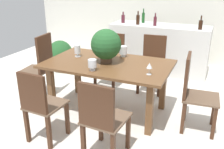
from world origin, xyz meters
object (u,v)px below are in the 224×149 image
object	(u,v)px
chair_foot_end	(193,90)
crystal_vase_left	(77,50)
chair_head_end	(41,64)
crystal_vase_right	(92,64)
chair_near_left	(40,104)
wine_glass	(149,66)
dining_table	(108,70)
wine_bottle_green	(143,17)
wine_bottle_dark	(123,19)
chair_near_right	(102,118)
potted_plant_floor	(60,55)
kitchen_counter	(159,49)
wine_bottle_tall	(138,19)
wine_bottle_amber	(201,25)
wine_bottle_clear	(155,21)
chair_far_left	(111,56)
crystal_vase_center_near	(123,50)
flower_centerpiece	(106,45)
chair_far_right	(153,61)

from	to	relation	value
chair_foot_end	crystal_vase_left	xyz separation A→B (m)	(-1.75, 0.10, 0.31)
chair_head_end	crystal_vase_right	world-z (taller)	chair_head_end
chair_near_left	wine_glass	distance (m)	1.39
dining_table	wine_bottle_green	world-z (taller)	wine_bottle_green
wine_bottle_dark	dining_table	bearing A→B (deg)	-75.13
chair_near_right	potted_plant_floor	bearing A→B (deg)	-44.17
crystal_vase_right	kitchen_counter	distance (m)	2.42
chair_near_left	wine_bottle_tall	distance (m)	3.00
chair_foot_end	wine_bottle_amber	bearing A→B (deg)	0.91
chair_foot_end	wine_bottle_clear	world-z (taller)	wine_bottle_clear
wine_bottle_amber	wine_bottle_dark	world-z (taller)	wine_bottle_amber
dining_table	chair_far_left	world-z (taller)	chair_far_left
crystal_vase_center_near	crystal_vase_right	bearing A→B (deg)	-101.71
crystal_vase_center_near	chair_near_right	bearing A→B (deg)	-77.92
dining_table	crystal_vase_center_near	bearing A→B (deg)	75.26
chair_head_end	chair_foot_end	world-z (taller)	chair_head_end
crystal_vase_right	wine_glass	distance (m)	0.74
chair_head_end	flower_centerpiece	world-z (taller)	flower_centerpiece
wine_bottle_clear	chair_near_left	bearing A→B (deg)	-101.52
dining_table	wine_bottle_tall	bearing A→B (deg)	95.21
crystal_vase_left	wine_bottle_dark	bearing A→B (deg)	89.28
kitchen_counter	wine_bottle_amber	bearing A→B (deg)	-11.34
flower_centerpiece	chair_far_right	bearing A→B (deg)	67.90
wine_bottle_dark	potted_plant_floor	size ratio (longest dim) A/B	0.34
crystal_vase_center_near	crystal_vase_left	bearing A→B (deg)	-157.32
chair_head_end	wine_glass	world-z (taller)	chair_head_end
crystal_vase_center_near	wine_bottle_clear	distance (m)	1.54
crystal_vase_left	crystal_vase_right	bearing A→B (deg)	-43.12
chair_foot_end	kitchen_counter	size ratio (longest dim) A/B	0.51
dining_table	chair_foot_end	world-z (taller)	chair_foot_end
flower_centerpiece	crystal_vase_left	bearing A→B (deg)	170.57
chair_far_left	wine_bottle_tall	world-z (taller)	wine_bottle_tall
wine_bottle_dark	wine_glass	bearing A→B (deg)	-61.53
wine_bottle_tall	chair_near_left	bearing A→B (deg)	-94.53
wine_bottle_clear	crystal_vase_right	bearing A→B (deg)	-96.22
chair_head_end	kitchen_counter	size ratio (longest dim) A/B	0.53
wine_bottle_green	wine_bottle_dark	xyz separation A→B (m)	(-0.39, -0.16, -0.02)
chair_far_right	wine_bottle_amber	bearing A→B (deg)	46.56
wine_glass	kitchen_counter	xyz separation A→B (m)	(-0.39, 2.23, -0.38)
wine_glass	wine_bottle_amber	bearing A→B (deg)	79.30
wine_bottle_tall	flower_centerpiece	bearing A→B (deg)	-85.63
wine_glass	wine_bottle_amber	xyz separation A→B (m)	(0.39, 2.07, 0.20)
chair_far_left	wine_bottle_clear	distance (m)	1.16
crystal_vase_left	wine_bottle_amber	bearing A→B (deg)	47.65
chair_foot_end	wine_bottle_dark	xyz separation A→B (m)	(-1.73, 1.97, 0.52)
chair_far_right	potted_plant_floor	xyz separation A→B (m)	(-2.02, 0.13, -0.17)
chair_near_right	chair_far_right	bearing A→B (deg)	-86.41
dining_table	wine_bottle_green	distance (m)	2.18
chair_foot_end	crystal_vase_center_near	size ratio (longest dim) A/B	6.08
chair_foot_end	potted_plant_floor	world-z (taller)	chair_foot_end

